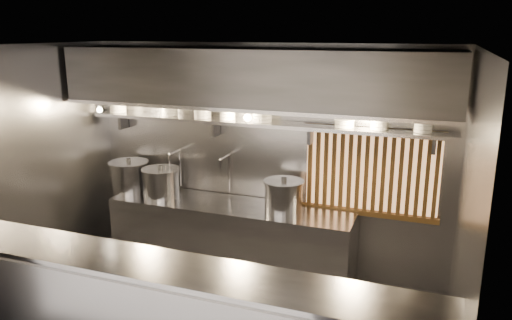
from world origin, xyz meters
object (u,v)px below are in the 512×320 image
Objects in this scene: stock_pot_mid at (161,183)px; pendant_bulb at (248,118)px; stock_pot_right at (284,195)px; stock_pot_left at (129,176)px; heat_lamp at (98,105)px.

pendant_bulb is at bearing 5.40° from stock_pot_mid.
stock_pot_right is (1.59, 0.06, -0.00)m from stock_pot_mid.
stock_pot_left is 2.11m from stock_pot_right.
pendant_bulb is 0.31× the size of stock_pot_mid.
stock_pot_right is at bearing 2.16° from stock_pot_mid.
heat_lamp is 0.63× the size of stock_pot_right.
heat_lamp is 2.48m from stock_pot_right.
pendant_bulb is 0.34× the size of stock_pot_right.
stock_pot_mid is 1.09× the size of stock_pot_right.
stock_pot_right is (2.26, 0.30, -0.98)m from heat_lamp.
stock_pot_mid is (0.67, 0.24, -0.98)m from heat_lamp.
stock_pot_right is at bearing -0.42° from stock_pot_left.
heat_lamp reaches higher than stock_pot_mid.
pendant_bulb is 0.31× the size of stock_pot_left.
heat_lamp is 1.03m from stock_pot_left.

